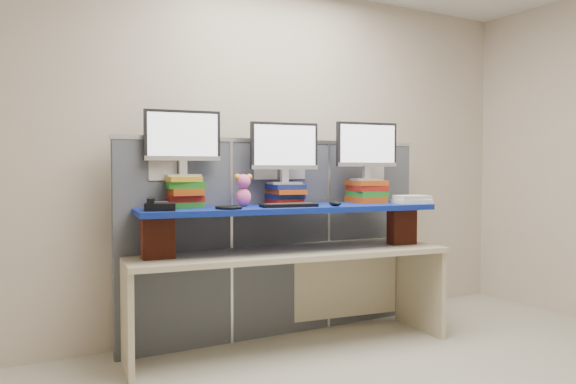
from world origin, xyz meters
TOP-DOWN VIEW (x-y plane):
  - room at (0.00, 0.00)m, footprint 5.00×4.00m
  - cubicle_partition at (-0.00, 1.78)m, footprint 2.60×0.06m
  - desk at (-0.11, 1.48)m, footprint 2.40×0.97m
  - brick_pier_left at (-1.05, 1.55)m, footprint 0.22×0.14m
  - brick_pier_right at (0.82, 1.31)m, footprint 0.22×0.14m
  - blue_board at (-0.11, 1.48)m, footprint 2.22×0.82m
  - book_stack_left at (-0.82, 1.70)m, footprint 0.29×0.34m
  - book_stack_center at (-0.07, 1.59)m, footprint 0.27×0.32m
  - book_stack_right at (0.63, 1.51)m, footprint 0.29×0.33m
  - monitor_left at (-0.83, 1.69)m, footprint 0.53×0.18m
  - monitor_center at (-0.07, 1.59)m, footprint 0.53×0.18m
  - monitor_right at (0.62, 1.50)m, footprint 0.53×0.18m
  - keyboard at (-0.17, 1.36)m, footprint 0.41×0.19m
  - mouse at (0.17, 1.28)m, footprint 0.07×0.12m
  - desk_phone at (-1.06, 1.49)m, footprint 0.24×0.23m
  - headset at (-0.61, 1.40)m, footprint 0.20×0.20m
  - plush_toy at (-0.42, 1.58)m, footprint 0.14×0.10m
  - binder_stack at (0.88, 1.26)m, footprint 0.29×0.25m

SIDE VIEW (x-z plane):
  - desk at x=-0.11m, z-range 0.21..0.92m
  - cubicle_partition at x=0.00m, z-range 0.00..1.53m
  - brick_pier_left at x=-1.05m, z-range 0.71..0.99m
  - brick_pier_right at x=0.82m, z-range 0.71..0.99m
  - blue_board at x=-0.11m, z-range 0.99..1.03m
  - headset at x=-0.61m, z-range 1.03..1.05m
  - keyboard at x=-0.17m, z-range 1.03..1.06m
  - mouse at x=0.17m, z-range 1.03..1.07m
  - binder_stack at x=0.88m, z-range 1.03..1.09m
  - desk_phone at x=-1.06m, z-range 1.02..1.10m
  - book_stack_center at x=-0.07m, z-range 1.03..1.19m
  - book_stack_right at x=0.63m, z-range 1.03..1.21m
  - book_stack_left at x=-0.82m, z-range 1.03..1.25m
  - plush_toy at x=-0.42m, z-range 1.04..1.27m
  - room at x=0.00m, z-range 0.00..2.80m
  - monitor_center at x=-0.07m, z-range 1.22..1.67m
  - monitor_right at x=0.62m, z-range 1.24..1.70m
  - monitor_left at x=-0.83m, z-range 1.28..1.74m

